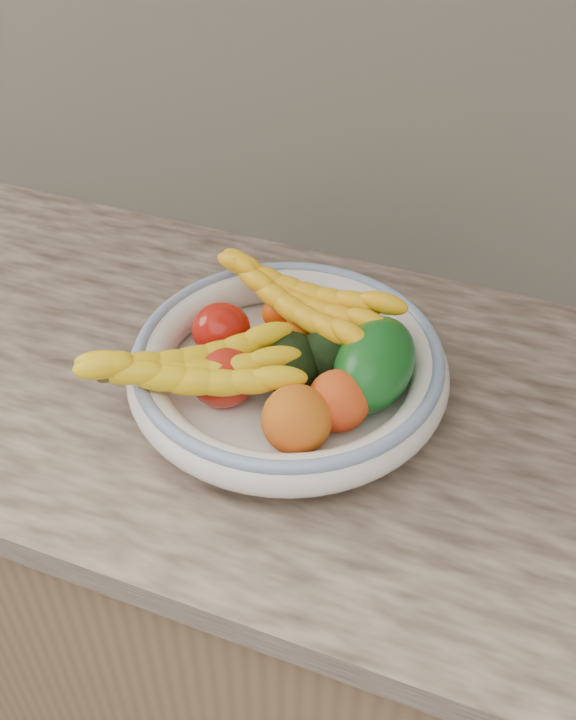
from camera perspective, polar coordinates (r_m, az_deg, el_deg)
The scene contains 14 objects.
kitchen_counter at distance 1.36m, azimuth 0.40°, elevation -15.18°, with size 2.44×0.66×1.40m.
fruit_bowl at distance 0.97m, azimuth -0.00°, elevation -0.51°, with size 0.39×0.39×0.08m.
clementine_back_left at distance 1.04m, azimuth -0.62°, elevation 3.34°, with size 0.05×0.05×0.04m, color #F14E05.
clementine_back_right at distance 1.04m, azimuth 3.98°, elevation 2.98°, with size 0.05×0.05×0.05m, color orange.
clementine_back_mid at distance 1.01m, azimuth 1.05°, elevation 1.95°, with size 0.05×0.05×0.05m, color #E76304.
tomato_left at distance 1.01m, azimuth -4.78°, elevation 2.18°, with size 0.07×0.07×0.07m, color #B3140B.
tomato_near_left at distance 0.94m, azimuth -4.64°, elevation -1.11°, with size 0.08×0.08×0.07m, color red.
avocado_center at distance 0.95m, azimuth 0.20°, elevation -0.30°, with size 0.07×0.10×0.07m, color black.
avocado_right at distance 0.97m, azimuth 3.72°, elevation 0.65°, with size 0.08×0.11×0.08m, color black.
green_mango at distance 0.94m, azimuth 6.16°, elevation -0.33°, with size 0.09×0.14×0.10m, color #0E4D15.
peach_front at distance 0.88m, azimuth 0.63°, elevation -4.26°, with size 0.08×0.08×0.08m, color orange.
peach_right at distance 0.90m, azimuth 3.62°, elevation -2.92°, with size 0.07×0.07×0.07m, color orange.
banana_bunch_back at distance 1.00m, azimuth 0.88°, elevation 3.98°, with size 0.27×0.10×0.08m, color yellow, non-canonical shape.
banana_bunch_front at distance 0.92m, azimuth -6.87°, elevation -0.97°, with size 0.27×0.11×0.08m, color yellow, non-canonical shape.
Camera 1 is at (0.26, 0.99, 1.60)m, focal length 40.00 mm.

